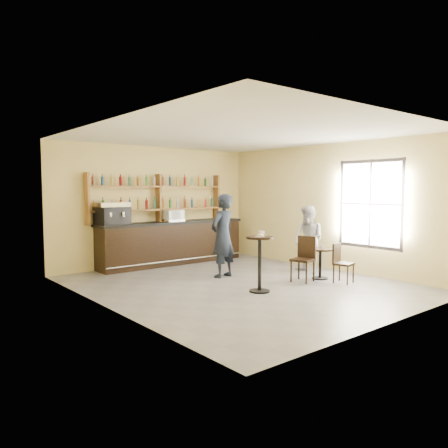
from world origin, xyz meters
TOP-DOWN VIEW (x-y plane):
  - floor at (0.00, 0.00)m, footprint 7.00×7.00m
  - ceiling at (0.00, 0.00)m, footprint 7.00×7.00m
  - wall_back at (0.00, 3.50)m, footprint 7.00×0.00m
  - wall_front at (0.00, -3.50)m, footprint 7.00×0.00m
  - wall_left at (-3.00, 0.00)m, footprint 0.00×7.00m
  - wall_right at (3.00, 0.00)m, footprint 0.00×7.00m
  - window_pane at (2.99, -1.20)m, footprint 0.00×2.00m
  - window_frame at (2.99, -1.20)m, footprint 0.04×1.70m
  - shelf_unit at (0.00, 3.37)m, footprint 4.00×0.26m
  - liquor_bottles at (0.00, 3.37)m, footprint 3.68×0.10m
  - bar_counter at (0.30, 3.15)m, footprint 4.32×0.84m
  - espresso_machine at (-1.45, 3.15)m, footprint 0.84×0.61m
  - pastry_case at (0.32, 3.15)m, footprint 0.55×0.46m
  - pedestal_table at (-0.14, -0.74)m, footprint 0.71×0.71m
  - napkin at (-0.14, -0.74)m, footprint 0.17×0.17m
  - donut at (-0.13, -0.75)m, footprint 0.16×0.16m
  - cup_pedestal at (0.00, -0.64)m, footprint 0.15×0.15m
  - man_main at (0.22, 0.87)m, footprint 0.79×0.61m
  - cafe_table at (1.82, -0.70)m, footprint 0.58×0.58m
  - cup_cafe at (1.87, -0.70)m, footprint 0.10×0.10m
  - chair_west at (1.27, -0.65)m, footprint 0.53×0.53m
  - chair_south at (1.87, -1.30)m, footprint 0.45×0.45m
  - patron_second at (2.14, -0.08)m, footprint 0.69×0.85m

SIDE VIEW (x-z plane):
  - floor at x=0.00m, z-range 0.00..0.00m
  - cafe_table at x=1.82m, z-range 0.00..0.70m
  - chair_south at x=1.87m, z-range 0.00..0.87m
  - chair_west at x=1.27m, z-range 0.00..1.00m
  - pedestal_table at x=-0.14m, z-range 0.00..1.11m
  - bar_counter at x=0.30m, z-range 0.00..1.17m
  - cup_cafe at x=1.87m, z-range 0.70..0.78m
  - patron_second at x=2.14m, z-range 0.00..1.65m
  - man_main at x=0.22m, z-range 0.00..1.94m
  - napkin at x=-0.14m, z-range 1.11..1.12m
  - donut at x=-0.13m, z-range 1.12..1.16m
  - cup_pedestal at x=0.00m, z-range 1.11..1.21m
  - pastry_case at x=0.32m, z-range 1.17..1.48m
  - espresso_machine at x=-1.45m, z-range 1.17..1.72m
  - wall_back at x=0.00m, z-range -1.90..5.10m
  - wall_front at x=0.00m, z-range -1.90..5.10m
  - wall_left at x=-3.00m, z-range -1.90..5.10m
  - wall_right at x=3.00m, z-range -1.90..5.10m
  - window_frame at x=2.99m, z-range 0.65..2.75m
  - window_pane at x=2.99m, z-range 0.70..2.70m
  - shelf_unit at x=0.00m, z-range 1.11..2.51m
  - liquor_bottles at x=0.00m, z-range 1.48..2.48m
  - ceiling at x=0.00m, z-range 3.20..3.20m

